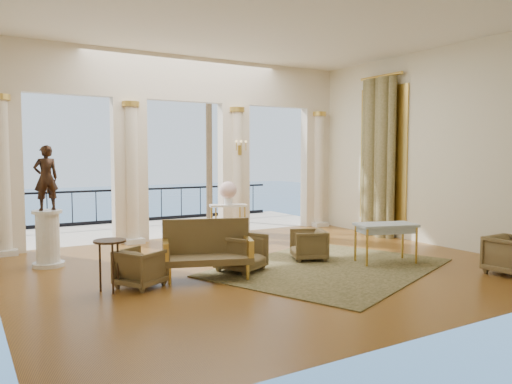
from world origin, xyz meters
TOP-DOWN VIEW (x-y plane):
  - floor at (0.00, 0.00)m, footprint 9.00×9.00m
  - room_walls at (0.00, -1.12)m, footprint 9.00×9.00m
  - arcade at (-0.00, 3.82)m, footprint 9.00×0.56m
  - terrace at (0.00, 5.80)m, footprint 10.00×3.60m
  - balustrade at (0.00, 7.40)m, footprint 9.00×0.06m
  - palm_tree at (2.00, 6.60)m, footprint 2.00×2.00m
  - sea at (0.00, 60.00)m, footprint 160.00×160.00m
  - curtain at (4.28, 1.50)m, footprint 0.33×1.40m
  - window_frame at (4.47, 1.50)m, footprint 0.04×1.60m
  - wall_sconce at (1.40, 3.51)m, footprint 0.30×0.11m
  - rug at (0.91, -0.72)m, footprint 5.03×4.52m
  - armchair_a at (-0.60, -0.11)m, footprint 0.95×0.93m
  - armchair_b at (3.30, -2.76)m, footprint 0.75×0.71m
  - armchair_c at (1.01, 0.03)m, footprint 0.82×0.84m
  - armchair_d at (-2.47, -0.20)m, footprint 0.85×0.87m
  - settee at (-1.32, -0.20)m, footprint 1.61×1.10m
  - game_table at (2.11, -0.95)m, footprint 1.25×0.92m
  - pedestal at (-3.50, 2.09)m, footprint 0.58×0.58m
  - statue at (-3.50, 2.09)m, footprint 0.47×0.34m
  - console_table at (0.80, 3.05)m, footprint 0.97×0.63m
  - urn at (0.80, 3.05)m, footprint 0.43×0.43m
  - side_table at (-2.96, -0.23)m, footprint 0.49×0.49m

SIDE VIEW (x-z plane):
  - sea at x=0.00m, z-range -6.00..-6.00m
  - terrace at x=0.00m, z-range -0.10..0.00m
  - floor at x=0.00m, z-range 0.00..0.00m
  - rug at x=0.91m, z-range 0.00..0.02m
  - armchair_d at x=-2.47m, z-range 0.00..0.67m
  - armchair_c at x=1.01m, z-range 0.00..0.67m
  - armchair_a at x=-0.60m, z-range 0.00..0.75m
  - armchair_b at x=3.30m, z-range 0.00..0.75m
  - balustrade at x=0.00m, z-range -0.11..0.92m
  - settee at x=-1.32m, z-range -0.01..0.98m
  - pedestal at x=-3.50m, z-range -0.02..1.04m
  - side_table at x=-2.96m, z-range 0.29..1.08m
  - game_table at x=2.11m, z-range 0.30..1.07m
  - console_table at x=0.80m, z-range 0.28..1.14m
  - urn at x=0.80m, z-range 0.90..1.47m
  - statue at x=-3.50m, z-range 1.06..2.26m
  - curtain at x=4.28m, z-range -0.03..4.06m
  - window_frame at x=4.47m, z-range 0.40..3.80m
  - wall_sconce at x=1.40m, z-range 2.06..2.40m
  - arcade at x=0.00m, z-range 0.33..4.83m
  - room_walls at x=0.00m, z-range -1.62..7.38m
  - palm_tree at x=2.00m, z-range 1.84..6.34m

